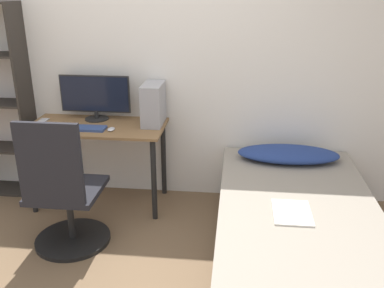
{
  "coord_description": "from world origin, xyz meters",
  "views": [
    {
      "loc": [
        0.83,
        -2.15,
        1.86
      ],
      "look_at": [
        0.52,
        0.71,
        0.75
      ],
      "focal_mm": 40.0,
      "sensor_mm": 36.0,
      "label": 1
    }
  ],
  "objects_px": {
    "keyboard": "(83,128)",
    "bed": "(296,237)",
    "office_chair": "(65,201)",
    "pc_tower": "(153,104)",
    "monitor": "(95,96)"
  },
  "relations": [
    {
      "from": "monitor",
      "to": "keyboard",
      "type": "distance_m",
      "value": 0.34
    },
    {
      "from": "office_chair",
      "to": "monitor",
      "type": "height_order",
      "value": "monitor"
    },
    {
      "from": "office_chair",
      "to": "bed",
      "type": "xyz_separation_m",
      "value": [
        1.63,
        -0.05,
        -0.15
      ]
    },
    {
      "from": "bed",
      "to": "pc_tower",
      "type": "xyz_separation_m",
      "value": [
        -1.12,
        0.84,
        0.66
      ]
    },
    {
      "from": "monitor",
      "to": "keyboard",
      "type": "height_order",
      "value": "monitor"
    },
    {
      "from": "keyboard",
      "to": "pc_tower",
      "type": "xyz_separation_m",
      "value": [
        0.55,
        0.21,
        0.16
      ]
    },
    {
      "from": "pc_tower",
      "to": "monitor",
      "type": "bearing_deg",
      "value": 172.79
    },
    {
      "from": "bed",
      "to": "monitor",
      "type": "height_order",
      "value": "monitor"
    },
    {
      "from": "office_chair",
      "to": "monitor",
      "type": "xyz_separation_m",
      "value": [
        -0.01,
        0.85,
        0.55
      ]
    },
    {
      "from": "bed",
      "to": "keyboard",
      "type": "bearing_deg",
      "value": 159.23
    },
    {
      "from": "office_chair",
      "to": "keyboard",
      "type": "xyz_separation_m",
      "value": [
        -0.04,
        0.58,
        0.35
      ]
    },
    {
      "from": "keyboard",
      "to": "bed",
      "type": "bearing_deg",
      "value": -20.77
    },
    {
      "from": "monitor",
      "to": "pc_tower",
      "type": "height_order",
      "value": "monitor"
    },
    {
      "from": "bed",
      "to": "monitor",
      "type": "distance_m",
      "value": 2.0
    },
    {
      "from": "bed",
      "to": "pc_tower",
      "type": "distance_m",
      "value": 1.55
    }
  ]
}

